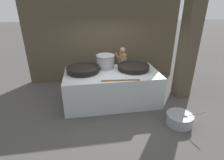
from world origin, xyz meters
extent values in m
plane|color=#474442|center=(0.00, 0.00, 0.00)|extent=(60.00, 60.00, 0.00)
cube|color=#4C4233|center=(0.00, 2.02, 2.01)|extent=(5.98, 0.24, 4.02)
cube|color=#4C4233|center=(2.45, 0.06, 2.01)|extent=(0.46, 0.46, 4.02)
cube|color=#B2B7B7|center=(0.00, 0.00, 0.51)|extent=(2.91, 1.52, 1.01)
cylinder|color=black|center=(-0.88, 0.19, 1.09)|extent=(0.99, 0.99, 0.15)
torus|color=black|center=(-0.88, 0.19, 1.16)|extent=(1.03, 1.03, 0.08)
cylinder|color=black|center=(0.72, 0.16, 1.08)|extent=(0.99, 0.99, 0.13)
torus|color=black|center=(0.72, 0.16, 1.14)|extent=(1.03, 1.03, 0.08)
cylinder|color=gray|center=(-0.14, 0.45, 1.22)|extent=(0.57, 0.57, 0.43)
torus|color=gray|center=(-0.14, 0.45, 1.44)|extent=(0.61, 0.61, 0.04)
cylinder|color=brown|center=(0.13, -0.66, 1.03)|extent=(1.07, 0.12, 0.04)
cube|color=brown|center=(0.60, -0.70, 1.02)|extent=(0.13, 0.11, 0.02)
cylinder|color=#9E7551|center=(0.61, 1.17, 0.37)|extent=(0.11, 0.11, 0.73)
cylinder|color=#9E7551|center=(0.59, 1.32, 0.37)|extent=(0.11, 0.11, 0.73)
cube|color=olive|center=(0.60, 1.25, 0.51)|extent=(0.21, 0.25, 0.48)
cube|color=#9E7551|center=(0.60, 1.25, 1.01)|extent=(0.21, 0.46, 0.54)
cylinder|color=#9E7551|center=(0.54, 1.01, 1.00)|extent=(0.31, 0.13, 0.50)
cylinder|color=#9E7551|center=(0.48, 1.45, 1.00)|extent=(0.31, 0.13, 0.50)
sphere|color=#9E7551|center=(0.60, 1.25, 1.39)|extent=(0.21, 0.21, 0.21)
cylinder|color=gray|center=(1.58, -1.48, 0.14)|extent=(0.67, 0.67, 0.29)
torus|color=gray|center=(1.58, -1.48, 0.29)|extent=(0.71, 0.71, 0.03)
cylinder|color=orange|center=(1.58, -1.48, 0.21)|extent=(0.59, 0.59, 0.07)
cylinder|color=orange|center=(1.61, -1.36, 0.26)|extent=(0.05, 0.05, 0.04)
cylinder|color=orange|center=(1.64, -1.55, 0.26)|extent=(0.06, 0.06, 0.04)
cylinder|color=orange|center=(1.48, -1.30, 0.26)|extent=(0.04, 0.05, 0.02)
cylinder|color=orange|center=(1.60, -1.52, 0.26)|extent=(0.03, 0.06, 0.02)
cylinder|color=orange|center=(1.47, -1.66, 0.26)|extent=(0.05, 0.05, 0.03)
cylinder|color=orange|center=(1.67, -1.39, 0.26)|extent=(0.06, 0.07, 0.04)
cylinder|color=orange|center=(1.58, -1.48, 0.26)|extent=(0.04, 0.04, 0.03)
cylinder|color=orange|center=(1.56, -1.49, 0.26)|extent=(0.06, 0.04, 0.03)
cylinder|color=orange|center=(1.52, -1.68, 0.26)|extent=(0.06, 0.06, 0.04)
cylinder|color=orange|center=(1.60, -1.63, 0.26)|extent=(0.06, 0.03, 0.03)
cylinder|color=orange|center=(1.62, -1.46, 0.26)|extent=(0.06, 0.04, 0.03)
sphere|color=gray|center=(1.67, -1.56, 0.27)|extent=(0.12, 0.12, 0.12)
cylinder|color=gray|center=(1.83, -1.70, 0.43)|extent=(0.35, 0.32, 0.33)
camera|label=1|loc=(-0.80, -4.97, 2.95)|focal=28.00mm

